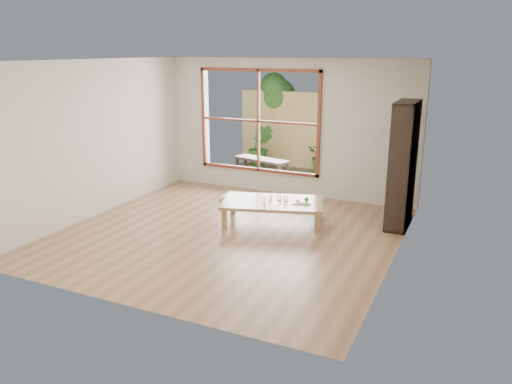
% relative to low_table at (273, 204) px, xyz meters
% --- Properties ---
extents(ground, '(5.00, 5.00, 0.00)m').
position_rel_low_table_xyz_m(ground, '(-0.41, -0.76, -0.32)').
color(ground, '#AA7955').
rests_on(ground, ground).
extents(low_table, '(1.83, 1.36, 0.36)m').
position_rel_low_table_xyz_m(low_table, '(0.00, 0.00, 0.00)').
color(low_table, tan).
rests_on(low_table, ground).
extents(floor_cushion, '(0.52, 0.52, 0.07)m').
position_rel_low_table_xyz_m(floor_cushion, '(-1.15, 0.95, -0.28)').
color(floor_cushion, silver).
rests_on(floor_cushion, ground).
extents(bookshelf, '(0.32, 0.90, 2.00)m').
position_rel_low_table_xyz_m(bookshelf, '(1.91, 0.71, 0.68)').
color(bookshelf, black).
rests_on(bookshelf, ground).
extents(glass_tall, '(0.07, 0.07, 0.12)m').
position_rel_low_table_xyz_m(glass_tall, '(-0.10, -0.16, 0.10)').
color(glass_tall, silver).
rests_on(glass_tall, low_table).
extents(glass_mid, '(0.07, 0.07, 0.10)m').
position_rel_low_table_xyz_m(glass_mid, '(0.19, 0.08, 0.09)').
color(glass_mid, silver).
rests_on(glass_mid, low_table).
extents(glass_short, '(0.06, 0.06, 0.08)m').
position_rel_low_table_xyz_m(glass_short, '(0.07, 0.10, 0.08)').
color(glass_short, silver).
rests_on(glass_short, low_table).
extents(glass_small, '(0.07, 0.07, 0.09)m').
position_rel_low_table_xyz_m(glass_small, '(-0.08, 0.05, 0.09)').
color(glass_small, silver).
rests_on(glass_small, low_table).
extents(food_tray, '(0.35, 0.30, 0.09)m').
position_rel_low_table_xyz_m(food_tray, '(0.47, 0.12, 0.06)').
color(food_tray, white).
rests_on(food_tray, low_table).
extents(deck, '(2.80, 2.00, 0.05)m').
position_rel_low_table_xyz_m(deck, '(-1.01, 2.80, -0.32)').
color(deck, '#3A302A').
rests_on(deck, ground).
extents(garden_bench, '(1.33, 0.68, 0.40)m').
position_rel_low_table_xyz_m(garden_bench, '(-1.39, 2.64, 0.05)').
color(garden_bench, black).
rests_on(garden_bench, deck).
extents(bamboo_fence, '(2.80, 0.06, 1.80)m').
position_rel_low_table_xyz_m(bamboo_fence, '(-1.01, 3.80, 0.58)').
color(bamboo_fence, tan).
rests_on(bamboo_fence, ground).
extents(shrub_right, '(0.89, 0.82, 0.83)m').
position_rel_low_table_xyz_m(shrub_right, '(-0.22, 3.49, 0.13)').
color(shrub_right, '#376826').
rests_on(shrub_right, deck).
extents(shrub_left, '(0.67, 0.59, 1.06)m').
position_rel_low_table_xyz_m(shrub_left, '(-1.70, 3.26, 0.24)').
color(shrub_left, '#376826').
rests_on(shrub_left, deck).
extents(garden_tree, '(1.04, 0.85, 2.22)m').
position_rel_low_table_xyz_m(garden_tree, '(-1.69, 4.10, 1.31)').
color(garden_tree, '#4C3D2D').
rests_on(garden_tree, ground).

